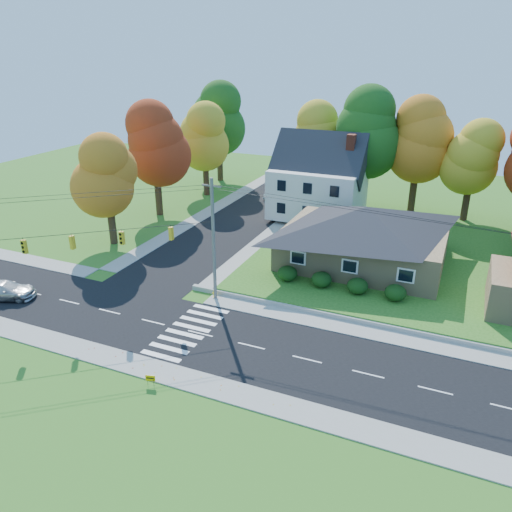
{
  "coord_description": "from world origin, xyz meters",
  "views": [
    {
      "loc": [
        15.87,
        -26.48,
        18.94
      ],
      "look_at": [
        0.87,
        8.0,
        3.08
      ],
      "focal_mm": 35.0,
      "sensor_mm": 36.0,
      "label": 1
    }
  ],
  "objects": [
    {
      "name": "tree_lot_3",
      "position": [
        16.0,
        33.0,
        7.65
      ],
      "size": [
        6.16,
        6.16,
        11.47
      ],
      "color": "#3F2A19",
      "rests_on": "lawn"
    },
    {
      "name": "road_cross",
      "position": [
        -8.0,
        26.0,
        0.01
      ],
      "size": [
        8.0,
        44.0,
        0.02
      ],
      "primitive_type": "cube",
      "color": "black",
      "rests_on": "ground"
    },
    {
      "name": "road_main",
      "position": [
        0.0,
        0.0,
        0.01
      ],
      "size": [
        90.0,
        8.0,
        0.02
      ],
      "primitive_type": "cube",
      "color": "black",
      "rests_on": "ground"
    },
    {
      "name": "yard_sign",
      "position": [
        0.19,
        -6.36,
        0.54
      ],
      "size": [
        0.59,
        0.18,
        0.76
      ],
      "color": "black",
      "rests_on": "ground"
    },
    {
      "name": "tree_lot_2",
      "position": [
        10.0,
        34.0,
        8.96
      ],
      "size": [
        7.28,
        7.28,
        13.56
      ],
      "color": "#3F2A19",
      "rests_on": "lawn"
    },
    {
      "name": "sidewalk_north",
      "position": [
        0.0,
        5.0,
        0.04
      ],
      "size": [
        90.0,
        2.0,
        0.08
      ],
      "primitive_type": "cube",
      "color": "#9C9A90",
      "rests_on": "ground"
    },
    {
      "name": "hedge_row",
      "position": [
        7.5,
        9.8,
        1.14
      ],
      "size": [
        10.7,
        1.7,
        1.27
      ],
      "color": "#163A10",
      "rests_on": "lawn"
    },
    {
      "name": "tree_west_0",
      "position": [
        -17.0,
        12.0,
        7.15
      ],
      "size": [
        6.16,
        6.16,
        11.47
      ],
      "color": "#3F2A19",
      "rests_on": "ground"
    },
    {
      "name": "tree_west_1",
      "position": [
        -18.0,
        22.0,
        8.46
      ],
      "size": [
        7.28,
        7.28,
        13.56
      ],
      "color": "#3F2A19",
      "rests_on": "ground"
    },
    {
      "name": "silver_sedan",
      "position": [
        -17.21,
        -1.59,
        0.74
      ],
      "size": [
        5.36,
        3.81,
        1.44
      ],
      "primitive_type": "imported",
      "rotation": [
        0.0,
        0.0,
        1.97
      ],
      "color": "#ADADAD",
      "rests_on": "road_main"
    },
    {
      "name": "white_car",
      "position": [
        -7.8,
        34.22,
        0.7
      ],
      "size": [
        1.84,
        4.24,
        1.36
      ],
      "primitive_type": "imported",
      "rotation": [
        0.0,
        0.0,
        -0.1
      ],
      "color": "#BDBDC0",
      "rests_on": "road_cross"
    },
    {
      "name": "traffic_infrastructure",
      "position": [
        -0.15,
        1.35,
        5.15
      ],
      "size": [
        38.1,
        10.66,
        10.0
      ],
      "color": "#666059",
      "rests_on": "ground"
    },
    {
      "name": "ground",
      "position": [
        0.0,
        0.0,
        0.0
      ],
      "size": [
        120.0,
        120.0,
        0.0
      ],
      "primitive_type": "plane",
      "color": "#3D7923"
    },
    {
      "name": "tree_lot_0",
      "position": [
        -2.0,
        34.0,
        8.31
      ],
      "size": [
        6.72,
        6.72,
        12.51
      ],
      "color": "#3F2A19",
      "rests_on": "lawn"
    },
    {
      "name": "fire_hydrant",
      "position": [
        -1.62,
        5.31,
        0.36
      ],
      "size": [
        0.43,
        0.33,
        0.75
      ],
      "color": "yellow",
      "rests_on": "ground"
    },
    {
      "name": "colonial_house",
      "position": [
        0.04,
        28.0,
        4.58
      ],
      "size": [
        10.4,
        8.4,
        9.6
      ],
      "color": "silver",
      "rests_on": "lawn"
    },
    {
      "name": "sidewalk_south",
      "position": [
        0.0,
        -5.0,
        0.04
      ],
      "size": [
        90.0,
        2.0,
        0.08
      ],
      "primitive_type": "cube",
      "color": "#9C9A90",
      "rests_on": "ground"
    },
    {
      "name": "tree_lot_1",
      "position": [
        4.0,
        33.0,
        9.61
      ],
      "size": [
        7.84,
        7.84,
        14.6
      ],
      "color": "#3F2A19",
      "rests_on": "lawn"
    },
    {
      "name": "tree_west_3",
      "position": [
        -19.0,
        40.0,
        9.11
      ],
      "size": [
        7.84,
        7.84,
        14.6
      ],
      "color": "#3F2A19",
      "rests_on": "ground"
    },
    {
      "name": "tree_west_2",
      "position": [
        -17.0,
        32.0,
        7.81
      ],
      "size": [
        6.72,
        6.72,
        12.51
      ],
      "color": "#3F2A19",
      "rests_on": "ground"
    },
    {
      "name": "lawn",
      "position": [
        13.0,
        21.0,
        0.25
      ],
      "size": [
        30.0,
        30.0,
        0.5
      ],
      "primitive_type": "cube",
      "color": "#3D7923",
      "rests_on": "ground"
    },
    {
      "name": "ranch_house",
      "position": [
        8.0,
        16.0,
        3.27
      ],
      "size": [
        14.6,
        10.6,
        5.4
      ],
      "color": "tan",
      "rests_on": "lawn"
    }
  ]
}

